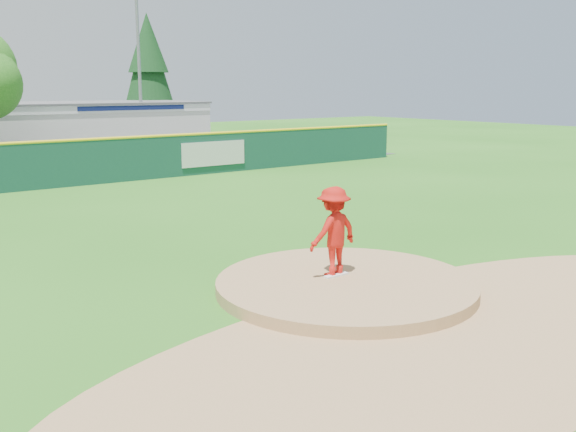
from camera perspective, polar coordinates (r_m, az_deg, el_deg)
ground at (r=13.76m, az=5.14°, el=-6.62°), size 120.00×120.00×0.00m
pitchers_mound at (r=13.76m, az=5.14°, el=-6.62°), size 5.50×5.50×0.50m
pitching_rubber at (r=13.89m, az=4.31°, el=-5.27°), size 0.60×0.15×0.04m
infield_dirt_arc at (r=11.87m, az=15.17°, el=-9.94°), size 15.40×15.40×0.01m
parking_lot at (r=37.87m, az=-23.87°, el=3.98°), size 44.00×16.00×0.02m
pitcher at (r=13.74m, az=4.06°, el=-1.37°), size 1.28×0.79×1.93m
van at (r=36.55m, az=-19.73°, el=5.09°), size 4.86×2.62×1.29m
pool_building_grp at (r=44.23m, az=-18.06°, el=7.48°), size 15.20×8.20×3.31m
fence_banners at (r=29.29m, az=-18.41°, el=4.44°), size 17.58×0.04×1.20m
outfield_fence at (r=29.14m, az=-19.68°, el=4.50°), size 40.00×0.14×2.07m
conifer_tree at (r=50.58m, az=-12.29°, el=12.59°), size 4.40×4.40×9.50m
light_pole_right at (r=42.55m, az=-13.09°, el=12.84°), size 1.75×0.25×10.00m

